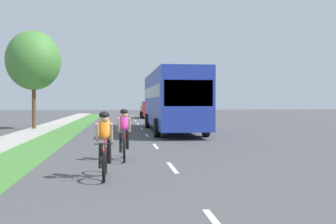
{
  "coord_description": "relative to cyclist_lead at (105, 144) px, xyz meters",
  "views": [
    {
      "loc": [
        -1.41,
        -1.84,
        1.81
      ],
      "look_at": [
        0.66,
        15.1,
        1.34
      ],
      "focal_mm": 41.98,
      "sensor_mm": 36.0,
      "label": 1
    }
  ],
  "objects": [
    {
      "name": "cyclist_trailing",
      "position": [
        0.48,
        2.78,
        0.0
      ],
      "size": [
        0.42,
        1.72,
        1.58
      ],
      "color": "black",
      "rests_on": "ground_plane"
    },
    {
      "name": "lane_markings_center",
      "position": [
        1.77,
        16.56,
        -0.81
      ],
      "size": [
        0.12,
        52.71,
        0.01
      ],
      "color": "white",
      "rests_on": "ground_plane"
    },
    {
      "name": "bus_blue",
      "position": [
        3.45,
        14.01,
        1.17
      ],
      "size": [
        2.78,
        11.6,
        3.48
      ],
      "color": "#23389E",
      "rests_on": "ground_plane"
    },
    {
      "name": "grass_verge",
      "position": [
        -2.86,
        12.56,
        -0.81
      ],
      "size": [
        1.83,
        70.0,
        0.01
      ],
      "primitive_type": "cube",
      "color": "#478438",
      "rests_on": "ground_plane"
    },
    {
      "name": "ground_plane",
      "position": [
        1.77,
        12.56,
        -0.81
      ],
      "size": [
        120.0,
        120.0,
        0.0
      ],
      "primitive_type": "plane",
      "color": "#4C4C4F"
    },
    {
      "name": "suv_red",
      "position": [
        3.62,
        32.66,
        0.14
      ],
      "size": [
        2.15,
        4.7,
        1.79
      ],
      "color": "red",
      "rests_on": "ground_plane"
    },
    {
      "name": "cyclist_lead",
      "position": [
        0.0,
        0.0,
        0.0
      ],
      "size": [
        0.42,
        1.72,
        1.58
      ],
      "color": "black",
      "rests_on": "ground_plane"
    },
    {
      "name": "sidewalk_concrete",
      "position": [
        -4.67,
        12.56,
        -0.81
      ],
      "size": [
        1.79,
        70.0,
        0.1
      ],
      "primitive_type": "cube",
      "color": "#B2ADA3",
      "rests_on": "ground_plane"
    },
    {
      "name": "street_tree_near",
      "position": [
        -5.13,
        16.77,
        3.6
      ],
      "size": [
        3.44,
        3.44,
        6.31
      ],
      "color": "brown",
      "rests_on": "ground_plane"
    }
  ]
}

